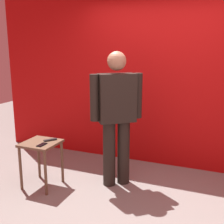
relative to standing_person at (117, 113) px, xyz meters
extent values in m
plane|color=gray|center=(0.42, -0.58, -0.98)|extent=(12.00, 12.00, 0.00)
cube|color=#B90D0D|center=(0.42, 0.94, 0.36)|extent=(5.75, 0.12, 2.69)
cylinder|color=black|center=(-0.08, -0.06, -0.55)|extent=(0.23, 0.23, 0.87)
cylinder|color=black|center=(0.08, 0.06, -0.55)|extent=(0.23, 0.23, 0.87)
cube|color=black|center=(0.00, 0.00, 0.19)|extent=(0.51, 0.48, 0.61)
cube|color=#2D4784|center=(-0.08, 0.09, 0.22)|extent=(0.11, 0.09, 0.51)
cube|color=#C68CB7|center=(-0.08, 0.10, 0.20)|extent=(0.04, 0.04, 0.47)
cylinder|color=black|center=(-0.22, -0.18, 0.21)|extent=(0.16, 0.16, 0.58)
cylinder|color=black|center=(0.22, 0.18, 0.21)|extent=(0.16, 0.16, 0.58)
sphere|color=#A87A5B|center=(0.00, 0.00, 0.65)|extent=(0.24, 0.24, 0.24)
cube|color=brown|center=(-0.88, -0.43, -0.39)|extent=(0.44, 0.44, 0.03)
cylinder|color=brown|center=(-1.07, -0.62, -0.69)|extent=(0.04, 0.04, 0.58)
cylinder|color=brown|center=(-0.69, -0.62, -0.69)|extent=(0.04, 0.04, 0.58)
cylinder|color=brown|center=(-1.07, -0.24, -0.69)|extent=(0.04, 0.04, 0.58)
cylinder|color=brown|center=(-0.69, -0.24, -0.69)|extent=(0.04, 0.04, 0.58)
cube|color=black|center=(-0.80, -0.52, -0.37)|extent=(0.07, 0.14, 0.01)
cube|color=black|center=(-0.80, -0.33, -0.37)|extent=(0.14, 0.16, 0.02)
camera|label=1|loc=(1.27, -3.26, 0.80)|focal=45.04mm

